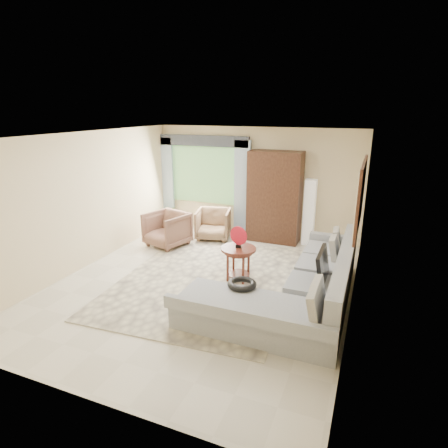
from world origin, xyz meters
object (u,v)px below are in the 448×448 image
at_px(coffee_table, 238,263).
at_px(floor_lamp, 309,212).
at_px(potted_plant, 170,216).
at_px(tv_screen, 323,266).
at_px(armchair_left, 167,229).
at_px(armoire, 275,197).
at_px(sectional_sofa, 302,291).
at_px(armchair_right, 213,224).

distance_m(coffee_table, floor_lamp, 2.59).
relative_size(potted_plant, floor_lamp, 0.39).
distance_m(tv_screen, armchair_left, 3.97).
relative_size(tv_screen, armoire, 0.35).
relative_size(tv_screen, coffee_table, 1.17).
distance_m(tv_screen, floor_lamp, 2.94).
xyz_separation_m(coffee_table, floor_lamp, (0.83, 2.41, 0.42)).
distance_m(armchair_left, potted_plant, 1.45).
height_order(tv_screen, floor_lamp, floor_lamp).
relative_size(sectional_sofa, potted_plant, 5.94).
bearing_deg(floor_lamp, potted_plant, -179.45).
distance_m(coffee_table, potted_plant, 3.66).
bearing_deg(tv_screen, armchair_left, 157.10).
xyz_separation_m(sectional_sofa, armoire, (-1.23, 2.90, 0.77)).
bearing_deg(sectional_sofa, tv_screen, 20.28).
height_order(tv_screen, armchair_right, tv_screen).
distance_m(sectional_sofa, armchair_left, 3.76).
bearing_deg(armchair_right, armchair_left, -147.51).
xyz_separation_m(armchair_right, armoire, (1.36, 0.44, 0.69)).
relative_size(armchair_left, armoire, 0.41).
bearing_deg(armchair_right, sectional_sofa, -57.47).
relative_size(armchair_right, floor_lamp, 0.53).
relative_size(coffee_table, potted_plant, 1.09).
bearing_deg(coffee_table, armchair_right, 124.79).
bearing_deg(potted_plant, floor_lamp, 0.55).
bearing_deg(armchair_right, tv_screen, -53.53).
relative_size(tv_screen, armchair_left, 0.87).
distance_m(potted_plant, floor_lamp, 3.64).
distance_m(sectional_sofa, armchair_right, 3.58).
xyz_separation_m(coffee_table, armchair_left, (-2.11, 1.09, 0.06)).
bearing_deg(armchair_right, coffee_table, -69.19).
bearing_deg(armoire, sectional_sofa, -66.94).
height_order(coffee_table, armoire, armoire).
height_order(armchair_right, floor_lamp, floor_lamp).
distance_m(sectional_sofa, potted_plant, 4.99).
height_order(armoire, floor_lamp, armoire).
relative_size(armchair_left, armchair_right, 1.08).
distance_m(armchair_right, floor_lamp, 2.25).
bearing_deg(armchair_right, floor_lamp, -1.07).
distance_m(coffee_table, armoire, 2.46).
bearing_deg(coffee_table, potted_plant, 139.45).
bearing_deg(potted_plant, sectional_sofa, -35.86).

